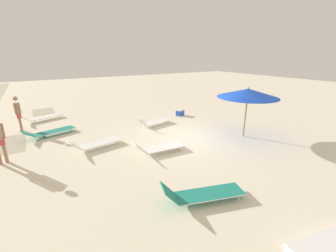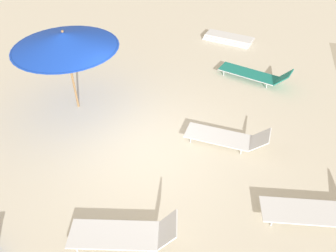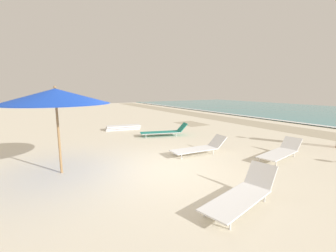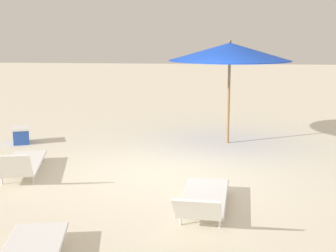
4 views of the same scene
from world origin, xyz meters
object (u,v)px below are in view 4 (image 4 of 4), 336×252
sun_lounger_mid_beach_pair_a (22,164)px  cooler_box (21,135)px  beach_umbrella (230,52)px  sun_lounger_beside_umbrella (203,200)px

sun_lounger_mid_beach_pair_a → cooler_box: 2.61m
sun_lounger_mid_beach_pair_a → cooler_box: (1.01, -2.40, -0.04)m
beach_umbrella → cooler_box: size_ratio=4.54×
beach_umbrella → cooler_box: 5.04m
beach_umbrella → cooler_box: (4.66, 0.46, -1.86)m
sun_lounger_mid_beach_pair_a → cooler_box: size_ratio=3.52×
beach_umbrella → sun_lounger_beside_umbrella: beach_umbrella is taller
sun_lounger_beside_umbrella → sun_lounger_mid_beach_pair_a: size_ratio=0.99×
sun_lounger_beside_umbrella → sun_lounger_mid_beach_pair_a: sun_lounger_mid_beach_pair_a is taller
beach_umbrella → sun_lounger_mid_beach_pair_a: (3.65, 2.86, -1.82)m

